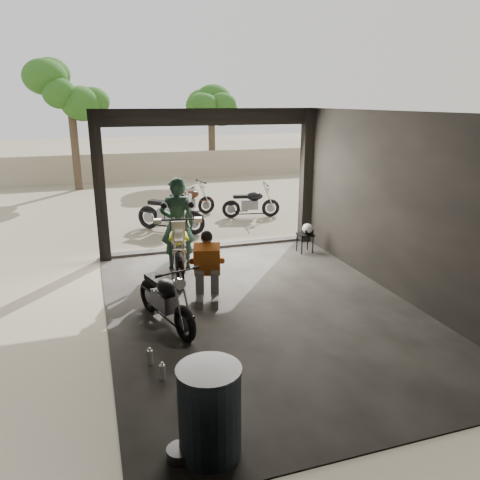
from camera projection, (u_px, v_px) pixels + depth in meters
ground at (261, 309)px, 7.87m from camera, size 80.00×80.00×0.00m
garage at (251, 227)px, 8.00m from camera, size 7.00×7.13×3.20m
boundary_wall at (150, 166)px, 20.46m from camera, size 18.00×0.30×1.20m
tree_left at (69, 83)px, 17.24m from camera, size 2.20×2.20×5.60m
tree_right at (211, 96)px, 20.43m from camera, size 2.20×2.20×5.00m
main_bike at (179, 243)px, 9.22m from camera, size 1.13×2.10×1.33m
left_bike at (165, 294)px, 7.15m from camera, size 1.06×1.66×1.04m
outside_bike_a at (170, 210)px, 12.33m from camera, size 1.81×1.73×1.20m
outside_bike_b at (188, 199)px, 14.00m from camera, size 1.63×0.94×1.04m
outside_bike_c at (251, 201)px, 13.86m from camera, size 1.59×0.88×1.02m
rider at (177, 224)px, 9.44m from camera, size 0.76×0.55×1.92m
mechanic at (207, 269)px, 7.99m from camera, size 0.80×0.95×1.18m
stool at (305, 237)px, 10.65m from camera, size 0.33×0.33×0.45m
helmet at (308, 229)px, 10.59m from camera, size 0.26×0.27×0.24m
oil_drum at (210, 412)px, 4.51m from camera, size 0.81×0.81×0.95m
sign_post at (325, 180)px, 11.56m from camera, size 0.74×0.08×2.22m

